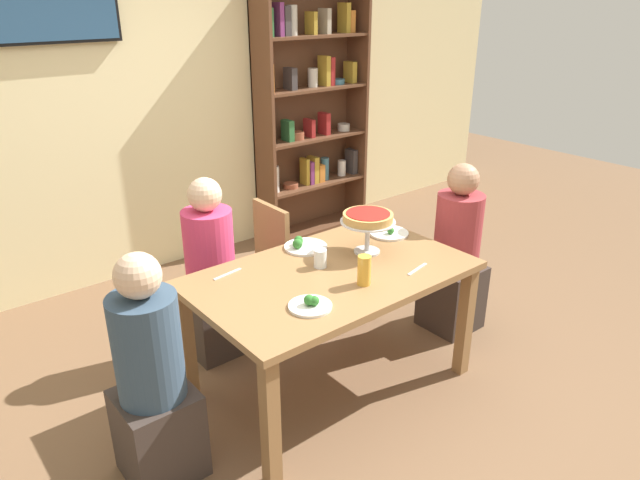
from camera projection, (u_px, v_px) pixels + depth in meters
name	position (u px, v px, depth m)	size (l,w,h in m)	color
ground_plane	(331.00, 384.00, 3.41)	(12.00, 12.00, 0.00)	brown
rear_partition	(146.00, 94.00, 4.43)	(8.00, 0.12, 2.80)	beige
dining_table	(332.00, 287.00, 3.16)	(1.50, 0.91, 0.74)	olive
bookshelf	(310.00, 110.00, 5.24)	(1.10, 0.30, 2.21)	brown
diner_far_left	(212.00, 281.00, 3.56)	(0.34, 0.34, 1.15)	#382D28
diner_head_east	(455.00, 261.00, 3.83)	(0.34, 0.34, 1.15)	#382D28
diner_head_west	(153.00, 386.00, 2.61)	(0.34, 0.34, 1.15)	#382D28
chair_far_right	(286.00, 256.00, 3.91)	(0.40, 0.40, 0.87)	olive
deep_dish_pizza_stand	(368.00, 220.00, 3.27)	(0.31, 0.31, 0.24)	silver
salad_plate_near_diner	(389.00, 232.00, 3.60)	(0.24, 0.24, 0.07)	white
salad_plate_far_diner	(303.00, 246.00, 3.39)	(0.25, 0.25, 0.07)	white
salad_plate_spare	(310.00, 304.00, 2.76)	(0.21, 0.21, 0.07)	white
beer_glass_amber_tall	(364.00, 270.00, 2.95)	(0.07, 0.07, 0.16)	gold
water_glass_clear_near	(320.00, 258.00, 3.15)	(0.07, 0.07, 0.10)	white
cutlery_fork_near	(417.00, 269.00, 3.14)	(0.18, 0.02, 0.01)	silver
cutlery_knife_near	(228.00, 274.00, 3.09)	(0.18, 0.02, 0.01)	silver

